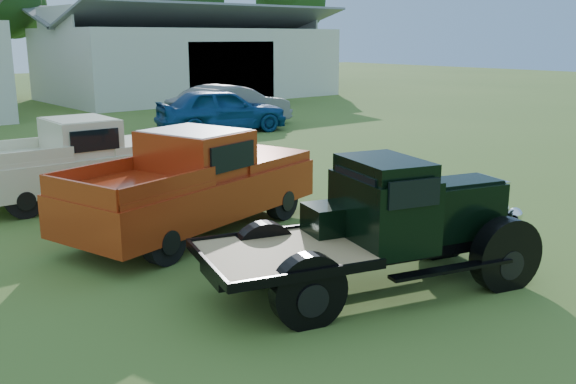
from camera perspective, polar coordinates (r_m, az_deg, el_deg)
ground at (r=9.97m, az=3.55°, el=-7.31°), size 120.00×120.00×0.00m
shed_right at (r=39.46m, az=-8.72°, el=12.10°), size 16.80×9.20×5.20m
tree_d at (r=47.53m, az=-9.08°, el=15.22°), size 6.00×6.00×10.00m
tree_e at (r=50.53m, az=0.23°, el=15.00°), size 5.70×5.70×9.50m
vintage_flatbed at (r=9.22m, az=7.91°, el=-2.93°), size 5.15×3.16×1.90m
red_pickup at (r=11.90m, az=-8.49°, el=0.91°), size 5.65×3.36×1.93m
white_pickup at (r=14.94m, az=-18.15°, el=2.68°), size 4.91×2.01×1.79m
misc_car_blue at (r=24.83m, az=-5.93°, el=7.29°), size 5.29×3.25×1.68m
misc_car_grey at (r=26.04m, az=-5.10°, el=7.61°), size 5.21×2.05×1.69m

